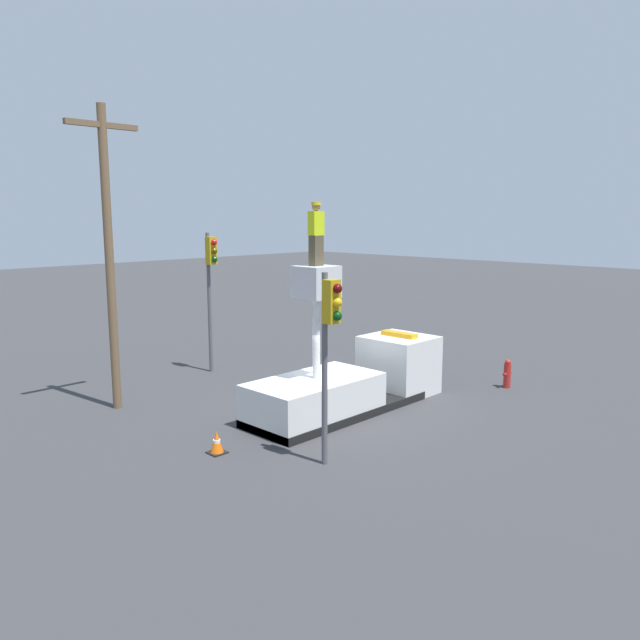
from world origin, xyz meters
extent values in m
plane|color=#38383A|center=(0.00, 0.00, 0.00)|extent=(120.00, 120.00, 0.00)
cube|color=black|center=(0.00, 0.00, 0.12)|extent=(5.98, 2.17, 0.24)
cube|color=silver|center=(-0.99, 0.00, 0.62)|extent=(3.99, 2.11, 1.23)
cube|color=silver|center=(2.99, 0.00, 0.95)|extent=(1.99, 2.11, 1.91)
cube|color=black|center=(3.99, 0.00, 1.33)|extent=(0.03, 1.79, 0.76)
cube|color=orange|center=(2.99, 0.00, 1.98)|extent=(0.36, 1.26, 0.14)
cylinder|color=silver|center=(-0.90, 0.00, 2.44)|extent=(0.22, 0.22, 2.42)
cube|color=silver|center=(-0.90, 0.00, 4.00)|extent=(1.03, 1.03, 0.90)
cube|color=brown|center=(-0.90, 0.00, 4.87)|extent=(0.34, 0.26, 0.84)
cube|color=#D1E519|center=(-0.90, 0.00, 5.62)|extent=(0.40, 0.26, 0.66)
sphere|color=#9E704C|center=(-0.90, 0.00, 6.07)|extent=(0.23, 0.23, 0.23)
cylinder|color=yellow|center=(-0.90, 0.00, 6.16)|extent=(0.26, 0.26, 0.09)
cylinder|color=#515156|center=(-3.09, -2.44, 2.29)|extent=(0.14, 0.14, 4.57)
cube|color=#B79314|center=(-3.09, -2.65, 3.92)|extent=(0.34, 0.28, 1.00)
sphere|color=#490707|center=(-3.09, -2.83, 4.23)|extent=(0.22, 0.22, 0.22)
sphere|color=gold|center=(-3.09, -2.83, 3.92)|extent=(0.22, 0.22, 0.22)
sphere|color=#083710|center=(-3.09, -2.83, 3.61)|extent=(0.22, 0.22, 0.22)
cylinder|color=#515156|center=(0.32, 6.81, 2.61)|extent=(0.14, 0.14, 5.22)
cube|color=#B79314|center=(0.32, 6.60, 4.57)|extent=(0.34, 0.28, 1.00)
sphere|color=red|center=(0.32, 6.41, 4.88)|extent=(0.22, 0.22, 0.22)
sphere|color=#503C07|center=(0.32, 6.41, 4.57)|extent=(0.22, 0.22, 0.22)
sphere|color=#083710|center=(0.32, 6.41, 4.26)|extent=(0.22, 0.22, 0.22)
cylinder|color=#B2231E|center=(6.07, -2.31, 0.41)|extent=(0.24, 0.24, 0.83)
sphere|color=#B2231E|center=(6.07, -2.31, 0.89)|extent=(0.21, 0.21, 0.21)
cylinder|color=#B2231E|center=(5.89, -2.31, 0.50)|extent=(0.12, 0.10, 0.10)
cylinder|color=#B2231E|center=(6.25, -2.31, 0.50)|extent=(0.12, 0.10, 0.10)
cube|color=black|center=(-4.49, -0.06, 0.01)|extent=(0.42, 0.42, 0.03)
cone|color=orange|center=(-4.49, -0.06, 0.29)|extent=(0.35, 0.35, 0.57)
cylinder|color=white|center=(-4.49, -0.06, 0.31)|extent=(0.18, 0.18, 0.08)
cylinder|color=brown|center=(-4.38, 5.16, 4.50)|extent=(0.26, 0.26, 8.99)
cube|color=brown|center=(-4.38, 5.16, 8.39)|extent=(2.20, 0.16, 0.16)
camera|label=1|loc=(-13.24, -12.20, 5.85)|focal=35.00mm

